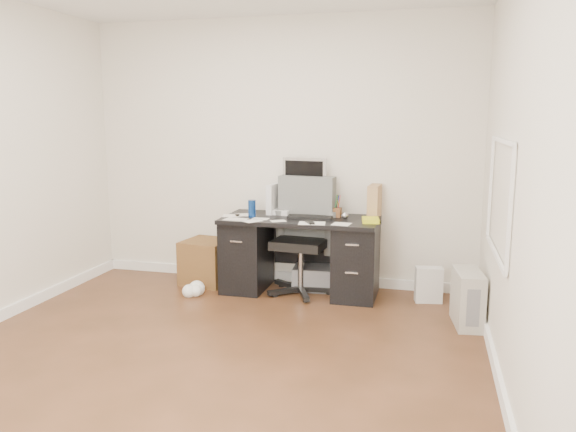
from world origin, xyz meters
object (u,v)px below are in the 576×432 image
Objects in this scene: desk at (300,253)px; keyboard at (310,217)px; pc_tower at (468,298)px; wicker_basket at (207,262)px; office_chair at (301,236)px; lcd_monitor at (305,186)px.

keyboard reaches higher than desk.
desk is 3.25× the size of pc_tower.
pc_tower is at bearing -13.15° from wicker_basket.
office_chair is at bearing -64.57° from desk.
wicker_basket is at bearing -179.71° from office_chair.
wicker_basket is at bearing 175.96° from desk.
office_chair reaches higher than keyboard.
office_chair is (-0.09, -0.02, -0.19)m from keyboard.
wicker_basket is (-2.56, 0.60, -0.00)m from pc_tower.
pc_tower is at bearing -12.52° from office_chair.
wicker_basket is (-1.00, -0.15, -0.81)m from lcd_monitor.
keyboard is 1.23m from wicker_basket.
desk is 1.32× the size of office_chair.
wicker_basket is at bearing 173.53° from keyboard.
keyboard is 0.38× the size of office_chair.
keyboard is 1.63m from pc_tower.
keyboard is at bearing 17.93° from office_chair.
desk is 3.31× the size of wicker_basket.
office_chair reaches higher than desk.
lcd_monitor is 1.24× the size of pc_tower.
desk is 3.49× the size of keyboard.
lcd_monitor is 1.27× the size of wicker_basket.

